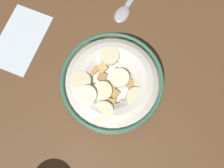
{
  "coord_description": "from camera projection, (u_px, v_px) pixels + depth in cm",
  "views": [
    {
      "loc": [
        9.71,
        5.26,
        46.8
      ],
      "look_at": [
        0.0,
        0.0,
        3.0
      ],
      "focal_mm": 41.96,
      "sensor_mm": 36.0,
      "label": 1
    }
  ],
  "objects": [
    {
      "name": "ground_plane",
      "position": [
        112.0,
        89.0,
        0.49
      ],
      "size": [
        132.97,
        132.97,
        2.0
      ],
      "primitive_type": "cube",
      "color": "brown"
    },
    {
      "name": "cereal_bowl",
      "position": [
        112.0,
        84.0,
        0.45
      ],
      "size": [
        17.18,
        17.18,
        6.13
      ],
      "color": "silver",
      "rests_on": "ground_plane"
    },
    {
      "name": "spoon",
      "position": [
        129.0,
        3.0,
        0.52
      ],
      "size": [
        16.11,
        2.76,
        0.8
      ],
      "color": "#A5A5AD",
      "rests_on": "ground_plane"
    },
    {
      "name": "folded_napkin",
      "position": [
        21.0,
        38.0,
        0.5
      ],
      "size": [
        14.01,
        9.35,
        0.3
      ],
      "primitive_type": "cube",
      "rotation": [
        0.0,
        0.0,
        0.11
      ],
      "color": "silver",
      "rests_on": "ground_plane"
    }
  ]
}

